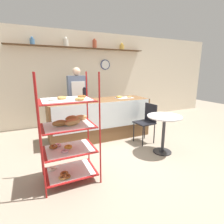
% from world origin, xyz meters
% --- Properties ---
extents(ground_plane, '(14.00, 14.00, 0.00)m').
position_xyz_m(ground_plane, '(0.00, 0.00, 0.00)').
color(ground_plane, gray).
extents(back_wall, '(10.00, 0.30, 2.70)m').
position_xyz_m(back_wall, '(0.00, 2.54, 1.37)').
color(back_wall, beige).
rests_on(back_wall, ground_plane).
extents(display_counter, '(2.36, 0.77, 0.92)m').
position_xyz_m(display_counter, '(0.00, 1.09, 0.46)').
color(display_counter, brown).
rests_on(display_counter, ground_plane).
extents(pastry_rack, '(0.77, 0.58, 1.58)m').
position_xyz_m(pastry_rack, '(-1.01, -0.32, 0.71)').
color(pastry_rack, '#A51919').
rests_on(pastry_rack, ground_plane).
extents(person_worker, '(0.48, 0.23, 1.67)m').
position_xyz_m(person_worker, '(-0.37, 1.67, 0.91)').
color(person_worker, '#282833').
rests_on(person_worker, ground_plane).
extents(cafe_table, '(0.66, 0.66, 0.75)m').
position_xyz_m(cafe_table, '(0.84, -0.21, 0.56)').
color(cafe_table, '#262628').
rests_on(cafe_table, ground_plane).
extents(cafe_chair, '(0.41, 0.41, 0.88)m').
position_xyz_m(cafe_chair, '(0.87, 0.37, 0.54)').
color(cafe_chair, black).
rests_on(cafe_chair, ground_plane).
extents(coffee_carafe, '(0.11, 0.11, 0.33)m').
position_xyz_m(coffee_carafe, '(-0.37, 0.97, 1.08)').
color(coffee_carafe, black).
rests_on(coffee_carafe, display_counter).
extents(donut_tray_counter, '(0.41, 0.27, 0.05)m').
position_xyz_m(donut_tray_counter, '(0.62, 1.13, 0.94)').
color(donut_tray_counter, silver).
rests_on(donut_tray_counter, display_counter).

